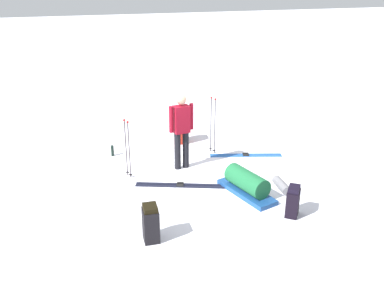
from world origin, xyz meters
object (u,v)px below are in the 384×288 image
backpack_bright (293,201)px  ski_poles_planted_far (213,122)px  backpack_large_dark (151,223)px  ski_poles_planted_near (127,146)px  ski_pair_far (180,185)px  gear_sled (247,184)px  ski_pair_near (246,155)px  skier_standing (181,128)px  backpack_small_spare (181,130)px  sleeping_mat_rolled (281,185)px  thermos_bottle (112,151)px

backpack_bright → ski_poles_planted_far: ski_poles_planted_far is taller
backpack_large_dark → ski_poles_planted_near: bearing=178.0°
ski_pair_far → gear_sled: bearing=57.1°
ski_pair_near → ski_poles_planted_far: ski_poles_planted_far is taller
gear_sled → ski_poles_planted_near: bearing=-126.4°
skier_standing → gear_sled: bearing=28.7°
ski_poles_planted_near → ski_pair_near: bearing=94.2°
skier_standing → backpack_small_spare: skier_standing is taller
backpack_large_dark → ski_poles_planted_near: ski_poles_planted_near is taller
ski_pair_near → ski_poles_planted_near: bearing=-85.8°
sleeping_mat_rolled → ski_pair_near: bearing=178.5°
backpack_large_dark → thermos_bottle: (-3.66, -0.09, -0.19)m
backpack_small_spare → thermos_bottle: size_ratio=2.68×
sleeping_mat_rolled → thermos_bottle: thermos_bottle is taller
backpack_large_dark → ski_poles_planted_far: ski_poles_planted_far is taller
backpack_bright → sleeping_mat_rolled: 1.00m
ski_poles_planted_far → sleeping_mat_rolled: 2.42m
gear_sled → backpack_large_dark: bearing=-66.7°
ski_pair_near → skier_standing: bearing=-84.6°
gear_sled → ski_poles_planted_far: bearing=176.9°
skier_standing → backpack_bright: (2.55, 1.29, -0.67)m
backpack_bright → gear_sled: 1.07m
skier_standing → gear_sled: skier_standing is taller
ski_poles_planted_near → thermos_bottle: (-1.21, -0.18, -0.58)m
backpack_large_dark → backpack_small_spare: size_ratio=0.92×
ski_poles_planted_near → thermos_bottle: 1.36m
backpack_small_spare → ski_poles_planted_near: 2.28m
backpack_bright → ski_pair_near: bearing=172.4°
skier_standing → thermos_bottle: 1.98m
ski_pair_far → ski_pair_near: bearing=116.8°
ski_pair_near → ski_poles_planted_near: ski_poles_planted_near is taller
backpack_large_dark → sleeping_mat_rolled: (-0.88, 2.90, -0.23)m
backpack_large_dark → backpack_bright: size_ratio=1.12×
backpack_large_dark → ski_poles_planted_near: (-2.44, 0.09, 0.40)m
ski_pair_far → backpack_large_dark: bearing=-30.9°
thermos_bottle → backpack_large_dark: bearing=1.4°
sleeping_mat_rolled → ski_poles_planted_near: bearing=-119.1°
backpack_bright → gear_sled: backpack_bright is taller
backpack_small_spare → gear_sled: backpack_small_spare is taller
backpack_bright → backpack_small_spare: size_ratio=0.83×
skier_standing → ski_poles_planted_near: (0.05, -1.20, -0.24)m
skier_standing → sleeping_mat_rolled: size_ratio=3.09×
backpack_bright → thermos_bottle: bearing=-144.2°
ski_pair_far → backpack_bright: backpack_bright is taller
ski_poles_planted_near → ski_poles_planted_far: (-0.68, 2.18, 0.05)m
skier_standing → backpack_large_dark: size_ratio=2.64×
ski_poles_planted_near → backpack_bright: bearing=45.0°
ski_poles_planted_far → sleeping_mat_rolled: size_ratio=2.51×
ski_pair_far → backpack_small_spare: 2.45m
sleeping_mat_rolled → skier_standing: bearing=-135.1°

